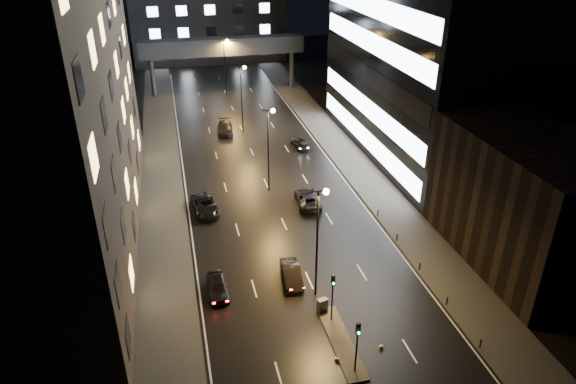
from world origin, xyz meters
The scene contains 24 objects.
ground centered at (0.00, 40.00, 0.00)m, with size 160.00×160.00×0.00m, color black.
sidewalk_left centered at (-12.50, 35.00, 0.07)m, with size 5.00×110.00×0.15m, color #383533.
sidewalk_right centered at (12.50, 35.00, 0.07)m, with size 5.00×110.00×0.15m, color #383533.
building_left centered at (-22.50, 24.00, 20.00)m, with size 15.00×48.00×40.00m, color #2D2319.
building_right_low centered at (20.00, 9.00, 6.00)m, with size 10.00×18.00×12.00m, color black.
building_far centered at (0.00, 98.00, 12.50)m, with size 34.00×14.00×25.00m, color #333335.
skybridge centered at (0.00, 70.00, 8.34)m, with size 30.00×3.00×10.00m.
median_island centered at (0.30, 2.00, 0.07)m, with size 1.60×8.00×0.15m, color #383533.
traffic_signal_near centered at (0.30, 4.49, 3.09)m, with size 0.28×0.34×4.40m.
traffic_signal_far centered at (0.30, -1.01, 3.09)m, with size 0.28×0.34×4.40m.
bollard_row centered at (10.20, 6.50, 0.45)m, with size 0.12×25.12×0.90m.
streetlight_near centered at (0.16, 8.00, 6.50)m, with size 1.45×0.50×10.15m.
streetlight_mid_a centered at (0.16, 28.00, 6.50)m, with size 1.45×0.50×10.15m.
streetlight_mid_b centered at (0.16, 48.00, 6.50)m, with size 1.45×0.50×10.15m.
streetlight_far centered at (0.16, 68.00, 6.50)m, with size 1.45×0.50×10.15m.
car_away_a centered at (-8.13, 10.06, 0.71)m, with size 1.68×4.18×1.42m, color black.
car_away_b centered at (-1.56, 10.28, 0.73)m, with size 1.55×4.46×1.47m, color black.
car_away_c centered at (-7.90, 24.63, 0.77)m, with size 2.57×5.57×1.55m, color black.
car_away_d centered at (-2.68, 48.15, 0.80)m, with size 2.23×5.49×1.59m, color black.
car_toward_a centered at (3.55, 23.54, 0.75)m, with size 2.50×5.43×1.51m, color black.
car_toward_b centered at (6.99, 40.05, 0.65)m, with size 1.82×4.47×1.30m, color black.
utility_cabinet centered at (-0.10, 5.70, 0.72)m, with size 0.81×0.49×1.15m, color #525255.
cone_a centered at (-0.61, 0.30, 0.26)m, with size 0.35×0.35×0.51m, color orange.
cone_b centered at (3.00, 0.71, 0.22)m, with size 0.39×0.39×0.45m, color orange.
Camera 1 is at (-10.40, -25.54, 28.23)m, focal length 32.00 mm.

